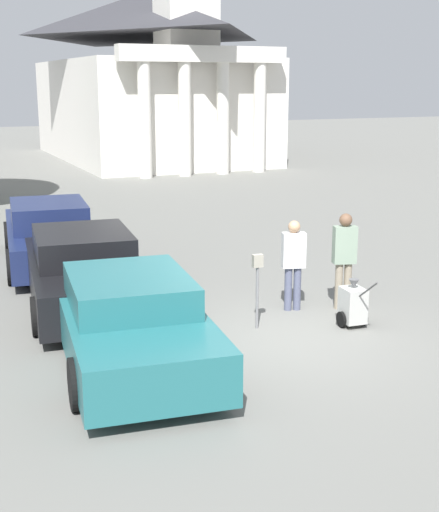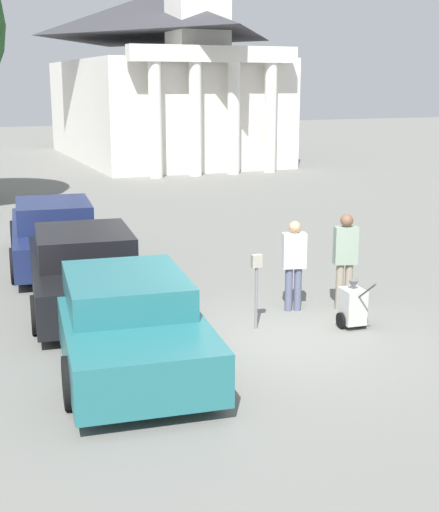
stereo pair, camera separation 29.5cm
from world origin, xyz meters
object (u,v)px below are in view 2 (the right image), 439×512
(church, at_px, (162,61))
(person_worker, at_px, (294,260))
(equipment_cart, at_px, (352,306))
(person_supervisor, at_px, (345,255))
(parked_car_black, at_px, (84,269))
(parked_car_navy, at_px, (54,234))
(parking_meter, at_px, (256,277))
(parked_car_teal, at_px, (125,317))

(church, bearing_deg, person_worker, -102.92)
(equipment_cart, bearing_deg, person_supervisor, 71.89)
(parked_car_black, height_order, parked_car_navy, parked_car_navy)
(parked_car_navy, relative_size, church, 0.22)
(equipment_cart, bearing_deg, parked_car_black, 147.03)
(parking_meter, bearing_deg, parked_car_teal, -170.45)
(person_worker, bearing_deg, parked_car_navy, -40.79)
(person_supervisor, xyz_separation_m, church, (5.13, 26.60, 4.15))
(parked_car_black, distance_m, parked_car_navy, 3.33)
(person_worker, bearing_deg, parking_meter, 47.30)
(parked_car_teal, distance_m, person_worker, 3.63)
(parked_car_teal, height_order, parked_car_black, parked_car_black)
(parked_car_black, distance_m, equipment_cart, 5.06)
(church, bearing_deg, parked_car_navy, -114.26)
(parked_car_teal, relative_size, person_supervisor, 2.98)
(parking_meter, bearing_deg, church, 75.25)
(person_worker, bearing_deg, equipment_cart, 128.06)
(person_worker, xyz_separation_m, church, (6.03, 26.30, 4.23))
(person_worker, xyz_separation_m, person_supervisor, (0.90, -0.30, 0.08))
(person_worker, relative_size, church, 0.07)
(parked_car_teal, relative_size, equipment_cart, 5.37)
(parked_car_black, xyz_separation_m, equipment_cart, (3.96, -3.14, -0.28))
(parked_car_teal, bearing_deg, parking_meter, 16.12)
(parking_meter, bearing_deg, parked_car_black, 133.02)
(person_supervisor, bearing_deg, person_worker, -1.59)
(person_worker, distance_m, person_supervisor, 0.95)
(parked_car_teal, xyz_separation_m, equipment_cart, (3.96, -0.17, -0.26))
(person_worker, height_order, person_supervisor, person_supervisor)
(parked_car_teal, height_order, church, church)
(parked_car_navy, height_order, parking_meter, parked_car_navy)
(equipment_cart, distance_m, church, 28.48)
(person_supervisor, height_order, equipment_cart, person_supervisor)
(parked_car_navy, relative_size, person_supervisor, 2.88)
(parked_car_teal, distance_m, parking_meter, 2.45)
(person_supervisor, bearing_deg, equipment_cart, 83.29)
(parked_car_navy, xyz_separation_m, person_worker, (3.46, -5.25, 0.27))
(parked_car_teal, bearing_deg, equipment_cart, 4.16)
(parking_meter, xyz_separation_m, person_supervisor, (1.96, 0.35, 0.12))
(parked_car_teal, distance_m, person_supervisor, 4.44)
(parked_car_navy, distance_m, parking_meter, 6.37)
(parked_car_navy, xyz_separation_m, equipment_cart, (3.96, -6.47, -0.30))
(person_supervisor, bearing_deg, church, -84.07)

